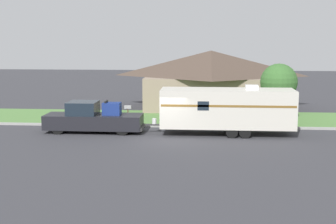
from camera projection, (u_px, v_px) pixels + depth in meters
ground_plane at (165, 139)px, 28.66m from camera, size 120.00×120.00×0.00m
curb_strip at (170, 126)px, 32.34m from camera, size 80.00×0.30×0.14m
lawn_strip at (174, 118)px, 35.94m from camera, size 80.00×7.00×0.03m
house_across_street at (211, 78)px, 40.87m from camera, size 11.99×7.83×5.02m
pickup_truck at (93, 119)px, 30.55m from camera, size 6.45×1.98×2.09m
travel_trailer at (227, 108)px, 29.73m from camera, size 9.44×2.50×3.19m
mailbox at (128, 110)px, 33.13m from camera, size 0.48×0.20×1.38m
tree_in_yard at (279, 82)px, 33.63m from camera, size 2.67×2.67×4.30m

